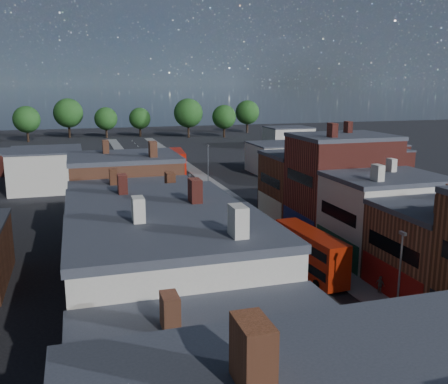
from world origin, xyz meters
TOP-DOWN VIEW (x-y plane):
  - ground at (0.00, 0.00)m, footprint 400.00×400.00m
  - pavement_west at (-6.50, 50.00)m, footprint 3.00×200.00m
  - pavement_east at (6.50, 50.00)m, footprint 3.00×200.00m
  - terrace_west at (-14.00, 0.00)m, footprint 12.00×80.00m
  - lamp_post_1 at (5.20, 0.00)m, footprint 0.25×0.70m
  - lamp_post_2 at (-5.20, 30.00)m, footprint 0.25×0.70m
  - lamp_post_3 at (5.20, 60.00)m, footprint 0.25×0.70m
  - bus_0 at (-2.12, 30.56)m, footprint 3.95×12.45m
  - bus_1 at (3.42, 12.27)m, footprint 3.37×11.15m
  - bus_2 at (2.34, 75.68)m, footprint 3.93×12.06m
  - car_1 at (1.74, 12.73)m, footprint 1.87×4.08m
  - car_2 at (-1.47, 44.96)m, footprint 2.25×4.52m
  - car_3 at (1.20, 61.94)m, footprint 2.21×4.34m
  - ped_1 at (-5.83, 5.37)m, footprint 0.94×0.70m
  - ped_2 at (7.70, -0.34)m, footprint 0.91×0.52m
  - ped_3 at (7.70, 6.01)m, footprint 0.70×1.06m

SIDE VIEW (x-z plane):
  - ground at x=0.00m, z-range 0.00..0.00m
  - pavement_west at x=-6.50m, z-range 0.00..0.12m
  - pavement_east at x=6.50m, z-range 0.00..0.12m
  - car_3 at x=1.20m, z-range 0.00..1.21m
  - car_2 at x=-1.47m, z-range 0.00..1.23m
  - car_1 at x=1.74m, z-range 0.00..1.30m
  - ped_3 at x=7.70m, z-range 0.12..1.79m
  - ped_1 at x=-5.83m, z-range 0.12..1.83m
  - ped_2 at x=7.70m, z-range 0.12..1.96m
  - bus_1 at x=3.42m, z-range 0.19..4.94m
  - bus_2 at x=2.34m, z-range 0.20..5.32m
  - bus_0 at x=-2.12m, z-range 0.21..5.49m
  - lamp_post_1 at x=5.20m, z-range 0.64..8.77m
  - lamp_post_2 at x=-5.20m, z-range 0.64..8.77m
  - lamp_post_3 at x=5.20m, z-range 0.64..8.77m
  - terrace_west at x=-14.00m, z-range 0.00..12.67m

